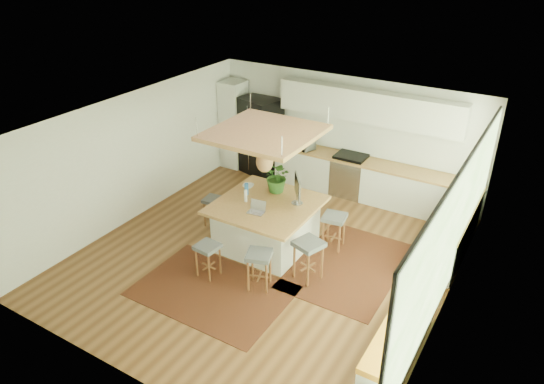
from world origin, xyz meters
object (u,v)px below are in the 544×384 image
Objects in this scene: stool_left_side at (214,210)px; microwave at (304,142)px; stool_right_back at (334,232)px; stool_near_right at (259,270)px; island_plant at (278,180)px; fridge at (260,138)px; monitor at (297,191)px; stool_near_left at (208,259)px; laptop at (256,207)px; stool_right_front at (308,261)px; island at (267,224)px.

microwave is at bearing 75.90° from stool_left_side.
stool_right_back is 2.97m from microwave.
stool_near_right is 2.03m from island_plant.
island_plant is (-1.23, -0.06, 0.83)m from stool_right_back.
fridge is 1.28m from microwave.
microwave is at bearing 105.09° from island_plant.
fridge is at bearing -172.18° from monitor.
stool_left_side is at bearing 123.74° from stool_near_left.
laptop is at bearing -69.79° from monitor.
stool_right_front is 1.38m from monitor.
stool_near_right is at bearing -42.43° from fridge.
stool_near_left is at bearing -54.00° from fridge.
fridge is at bearing 124.18° from island.
stool_right_back is 1.48m from island_plant.
laptop reaches higher than island.
stool_right_back is (0.57, 1.79, 0.00)m from stool_near_right.
stool_right_back is at bearing 2.61° from island_plant.
stool_near_right is at bearing -107.78° from stool_right_back.
monitor reaches higher than stool_right_front.
stool_right_back is 1.67m from laptop.
fridge is 3.49m from island.
monitor is at bearing -156.57° from stool_right_back.
stool_right_front is at bearing -88.40° from stool_right_back.
microwave is (-1.26, 4.00, 0.74)m from stool_near_right.
monitor reaches higher than stool_left_side.
stool_right_back is 1.15× the size of stool_left_side.
fridge is at bearing 101.97° from stool_left_side.
island_plant is (-0.07, 0.54, 0.72)m from island.
laptop is at bearing 173.23° from stool_right_front.
stool_left_side is at bearing -161.15° from island_plant.
stool_near_right is at bearing 11.45° from stool_near_left.
microwave is at bearing 12.94° from fridge.
fridge is 2.70× the size of stool_right_back.
island is 2.82× the size of island_plant.
fridge is at bearing 132.64° from stool_right_front.
stool_right_front is 1.85m from island_plant.
laptop is (-1.14, -1.00, 0.70)m from stool_right_back.
island is 0.90m from island_plant.
island_plant reaches higher than stool_near_right.
island is 2.57× the size of stool_right_back.
stool_right_front is (1.19, -0.54, -0.11)m from island.
stool_left_side is 1.03× the size of monitor.
island_plant reaches higher than stool_left_side.
stool_left_side is at bearing 175.99° from island.
island is 1.34m from stool_near_right.
stool_near_right is 1.41× the size of microwave.
stool_left_side is 1.94× the size of laptop.
island_plant is at bearing 96.99° from island.
laptop is 3.28m from microwave.
stool_near_right is at bearing -62.16° from laptop.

